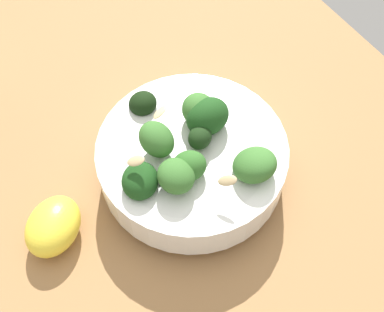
{
  "coord_description": "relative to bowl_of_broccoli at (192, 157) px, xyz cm",
  "views": [
    {
      "loc": [
        -27.11,
        8.86,
        46.72
      ],
      "look_at": [
        -3.86,
        -5.4,
        4.0
      ],
      "focal_mm": 46.38,
      "sensor_mm": 36.0,
      "label": 1
    }
  ],
  "objects": [
    {
      "name": "lemon_wedge",
      "position": [
        1.29,
        15.21,
        -1.99
      ],
      "size": [
        8.17,
        8.33,
        4.04
      ],
      "primitive_type": "ellipsoid",
      "rotation": [
        0.0,
        0.0,
        5.42
      ],
      "color": "yellow",
      "rests_on": "ground_plane"
    },
    {
      "name": "bowl_of_broccoli",
      "position": [
        0.0,
        0.0,
        0.0
      ],
      "size": [
        19.36,
        19.36,
        10.15
      ],
      "color": "white",
      "rests_on": "ground_plane"
    },
    {
      "name": "ground_plane",
      "position": [
        3.91,
        5.35,
        -5.73
      ],
      "size": [
        71.55,
        71.55,
        3.45
      ],
      "primitive_type": "cube",
      "color": "#996D42"
    }
  ]
}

